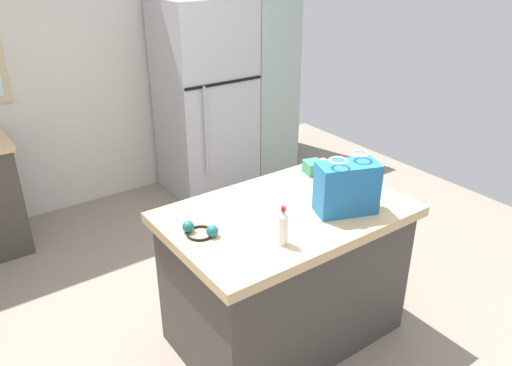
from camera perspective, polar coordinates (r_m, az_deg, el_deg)
ground at (r=3.31m, az=-0.33°, el=-17.03°), size 5.94×5.94×0.00m
back_wall at (r=4.77m, az=-18.50°, el=13.06°), size 4.80×0.13×2.62m
kitchen_island at (r=3.07m, az=3.31°, el=-10.23°), size 1.37×0.89×0.89m
refrigerator at (r=4.84m, az=-5.76°, el=9.54°), size 0.80×0.72×1.82m
tall_cabinet at (r=5.16m, az=0.63°, el=12.24°), size 0.48×0.65×2.10m
shopping_bag at (r=2.79m, az=10.26°, el=-0.51°), size 0.37×0.27×0.34m
small_box at (r=3.28m, az=6.51°, el=1.78°), size 0.13×0.14×0.08m
bottle at (r=2.48m, az=3.07°, el=-5.06°), size 0.05×0.05×0.21m
ear_defenders at (r=2.61m, az=-6.34°, el=-5.37°), size 0.21×0.21×0.06m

